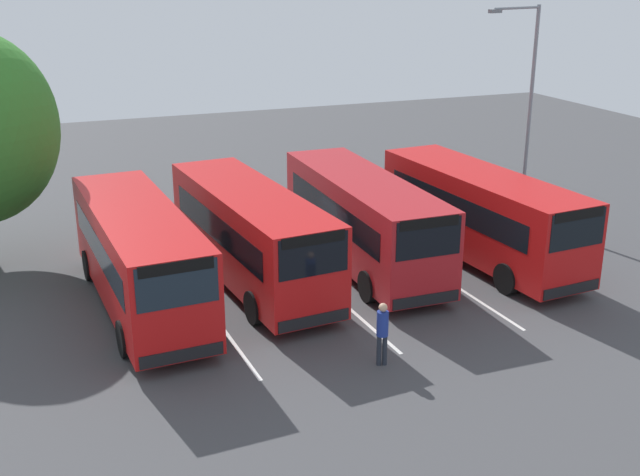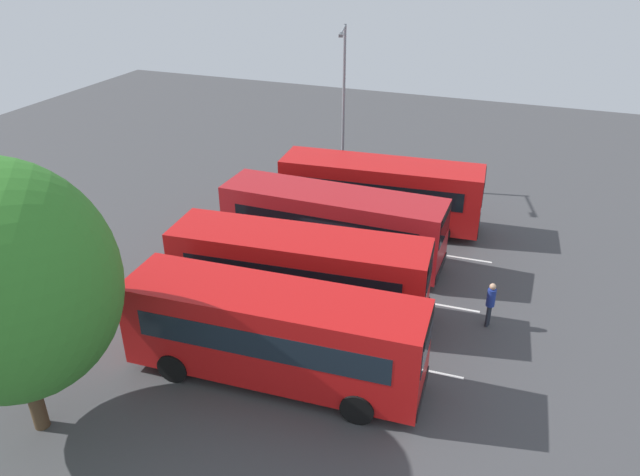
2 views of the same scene
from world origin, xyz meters
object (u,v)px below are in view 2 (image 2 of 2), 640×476
at_px(bus_far_left, 274,333).
at_px(bus_far_right, 381,191).
at_px(bus_center_right, 333,224).
at_px(bus_center_left, 299,271).
at_px(pedestrian, 491,301).
at_px(depot_tree, 1,282).
at_px(street_lamp, 343,98).

height_order(bus_far_left, bus_far_right, same).
bearing_deg(bus_center_right, bus_center_left, -87.38).
height_order(bus_center_right, pedestrian, bus_center_right).
height_order(bus_far_left, bus_center_left, same).
xyz_separation_m(bus_center_right, depot_tree, (-4.77, -12.55, 3.27)).
height_order(bus_center_right, depot_tree, depot_tree).
height_order(bus_center_right, bus_far_right, same).
height_order(bus_center_left, depot_tree, depot_tree).
distance_m(bus_far_left, street_lamp, 16.99).
bearing_deg(bus_far_right, street_lamp, 125.29).
relative_size(bus_far_right, pedestrian, 5.41).
xyz_separation_m(bus_far_left, depot_tree, (-5.65, -4.49, 3.27)).
distance_m(bus_far_right, depot_tree, 18.07).
distance_m(bus_far_left, depot_tree, 7.92).
bearing_deg(pedestrian, bus_far_left, 56.13).
bearing_deg(bus_far_right, bus_center_right, -107.35).
xyz_separation_m(bus_center_left, bus_center_right, (-0.15, 4.21, 0.00)).
relative_size(pedestrian, street_lamp, 0.21).
height_order(street_lamp, depot_tree, street_lamp).
bearing_deg(depot_tree, pedestrian, 39.91).
bearing_deg(bus_center_left, depot_tree, -125.60).
distance_m(bus_center_left, street_lamp, 13.17).
relative_size(street_lamp, depot_tree, 1.05).
bearing_deg(bus_center_right, pedestrian, -19.81).
bearing_deg(bus_center_left, pedestrian, 7.78).
xyz_separation_m(bus_center_right, bus_far_right, (0.97, 4.27, 0.00)).
height_order(bus_center_left, pedestrian, bus_center_left).
relative_size(bus_far_left, bus_center_right, 1.01).
relative_size(bus_far_left, depot_tree, 1.17).
relative_size(bus_center_left, pedestrian, 5.42).
xyz_separation_m(pedestrian, depot_tree, (-11.86, -9.92, 3.98)).
distance_m(bus_center_right, street_lamp, 9.23).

